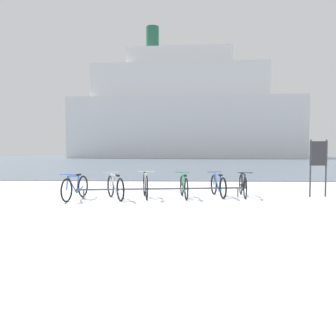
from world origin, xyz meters
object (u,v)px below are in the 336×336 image
object	(u,v)px
bicycle_5	(243,185)
info_sign	(318,159)
ferry_ship	(184,114)
bicycle_1	(115,187)
bicycle_2	(145,185)
bicycle_3	(184,187)
bicycle_4	(218,186)
bicycle_0	(75,188)

from	to	relation	value
bicycle_5	info_sign	size ratio (longest dim) A/B	0.98
bicycle_5	ferry_ship	bearing A→B (deg)	91.51
bicycle_1	bicycle_2	world-z (taller)	bicycle_2
bicycle_3	bicycle_2	bearing A→B (deg)	-178.63
bicycle_2	bicycle_4	bearing A→B (deg)	9.47
bicycle_0	bicycle_4	xyz separation A→B (m)	(4.24, 0.81, -0.01)
bicycle_2	bicycle_3	xyz separation A→B (m)	(1.16, 0.03, -0.04)
bicycle_5	ferry_ship	distance (m)	55.41
bicycle_1	bicycle_4	bearing A→B (deg)	12.36
info_sign	bicycle_3	bearing A→B (deg)	-174.01
bicycle_0	ferry_ship	world-z (taller)	ferry_ship
bicycle_3	bicycle_4	xyz separation A→B (m)	(1.06, 0.34, -0.01)
bicycle_1	ferry_ship	bearing A→B (deg)	87.52
bicycle_3	ferry_ship	distance (m)	55.77
info_sign	bicycle_0	bearing A→B (deg)	-173.01
bicycle_3	bicycle_5	xyz separation A→B (m)	(1.83, 0.38, 0.01)
bicycle_4	info_sign	xyz separation A→B (m)	(3.08, 0.09, 0.84)
bicycle_0	ferry_ship	bearing A→B (deg)	86.34
bicycle_2	ferry_ship	distance (m)	55.81
bicycle_4	ferry_ship	xyz separation A→B (m)	(-0.68, 54.89, 7.72)
bicycle_2	ferry_ship	xyz separation A→B (m)	(1.54, 55.26, 7.68)
bicycle_0	bicycle_2	xyz separation A→B (m)	(2.01, 0.44, 0.03)
ferry_ship	bicycle_3	bearing A→B (deg)	-90.40
bicycle_1	bicycle_2	size ratio (longest dim) A/B	0.89
bicycle_3	info_sign	xyz separation A→B (m)	(4.14, 0.43, 0.84)
bicycle_1	ferry_ship	world-z (taller)	ferry_ship
bicycle_2	bicycle_1	bearing A→B (deg)	-160.48
bicycle_0	bicycle_4	world-z (taller)	bicycle_0
bicycle_2	bicycle_4	distance (m)	2.26
bicycle_2	info_sign	size ratio (longest dim) A/B	0.97
bicycle_3	ferry_ship	size ratio (longest dim) A/B	0.04
bicycle_3	bicycle_4	size ratio (longest dim) A/B	0.99
bicycle_0	bicycle_3	xyz separation A→B (m)	(3.17, 0.46, -0.01)
bicycle_2	info_sign	distance (m)	5.38
bicycle_1	info_sign	distance (m)	6.26
bicycle_5	ferry_ship	world-z (taller)	ferry_ship
bicycle_4	bicycle_0	bearing A→B (deg)	-169.23
bicycle_2	bicycle_5	distance (m)	3.02
bicycle_1	info_sign	world-z (taller)	info_sign
bicycle_5	bicycle_2	bearing A→B (deg)	-172.32
bicycle_0	info_sign	world-z (taller)	info_sign
bicycle_4	info_sign	bearing A→B (deg)	1.70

